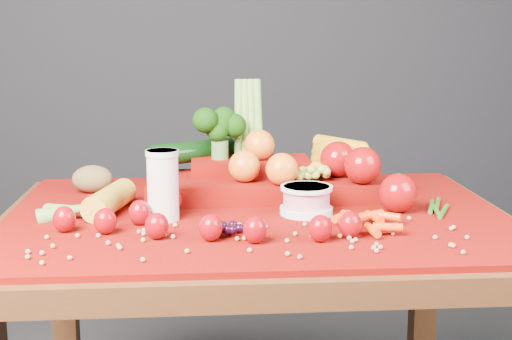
{
  "coord_description": "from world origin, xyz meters",
  "views": [
    {
      "loc": [
        -0.11,
        -1.47,
        1.15
      ],
      "look_at": [
        0.0,
        0.02,
        0.85
      ],
      "focal_mm": 50.0,
      "sensor_mm": 36.0,
      "label": 1
    }
  ],
  "objects": [
    {
      "name": "potato",
      "position": [
        -0.38,
        0.21,
        0.79
      ],
      "size": [
        0.1,
        0.07,
        0.07
      ],
      "primitive_type": "ellipsoid",
      "color": "brown",
      "rests_on": "red_cloth"
    },
    {
      "name": "yogurt_bowl",
      "position": [
        0.1,
        -0.02,
        0.79
      ],
      "size": [
        0.11,
        0.11,
        0.06
      ],
      "rotation": [
        0.0,
        0.0,
        0.05
      ],
      "color": "silver",
      "rests_on": "red_cloth"
    },
    {
      "name": "baby_carrot_pile",
      "position": [
        0.21,
        -0.15,
        0.78
      ],
      "size": [
        0.18,
        0.17,
        0.03
      ],
      "primitive_type": null,
      "color": "#EE3808",
      "rests_on": "red_cloth"
    },
    {
      "name": "table",
      "position": [
        0.0,
        0.0,
        0.66
      ],
      "size": [
        1.1,
        0.8,
        0.75
      ],
      "color": "#371F0C",
      "rests_on": "ground"
    },
    {
      "name": "dark_grape_cluster",
      "position": [
        -0.07,
        -0.17,
        0.78
      ],
      "size": [
        0.06,
        0.05,
        0.03
      ],
      "primitive_type": null,
      "color": "black",
      "rests_on": "red_cloth"
    },
    {
      "name": "corn_ear",
      "position": [
        -0.36,
        -0.01,
        0.78
      ],
      "size": [
        0.23,
        0.25,
        0.06
      ],
      "rotation": [
        0.0,
        0.0,
        1.33
      ],
      "color": "gold",
      "rests_on": "red_cloth"
    },
    {
      "name": "soybean_scatter",
      "position": [
        0.0,
        -0.2,
        0.77
      ],
      "size": [
        0.84,
        0.24,
        0.01
      ],
      "primitive_type": null,
      "color": "#AF7B4B",
      "rests_on": "red_cloth"
    },
    {
      "name": "produce_mound",
      "position": [
        0.05,
        0.15,
        0.82
      ],
      "size": [
        0.59,
        0.38,
        0.27
      ],
      "color": "#6C0903",
      "rests_on": "red_cloth"
    },
    {
      "name": "milk_glass",
      "position": [
        -0.19,
        -0.05,
        0.84
      ],
      "size": [
        0.07,
        0.07,
        0.14
      ],
      "rotation": [
        0.0,
        0.0,
        -0.13
      ],
      "color": "beige",
      "rests_on": "red_cloth"
    },
    {
      "name": "green_bean_pile",
      "position": [
        0.38,
        -0.01,
        0.77
      ],
      "size": [
        0.14,
        0.12,
        0.01
      ],
      "primitive_type": null,
      "color": "#275C15",
      "rests_on": "red_cloth"
    },
    {
      "name": "red_cloth",
      "position": [
        0.0,
        0.0,
        0.76
      ],
      "size": [
        1.05,
        0.75,
        0.01
      ],
      "primitive_type": "cube",
      "color": "#6C0903",
      "rests_on": "table"
    },
    {
      "name": "strawberry_scatter",
      "position": [
        -0.15,
        -0.14,
        0.79
      ],
      "size": [
        0.58,
        0.28,
        0.05
      ],
      "color": "#8D000C",
      "rests_on": "red_cloth"
    }
  ]
}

